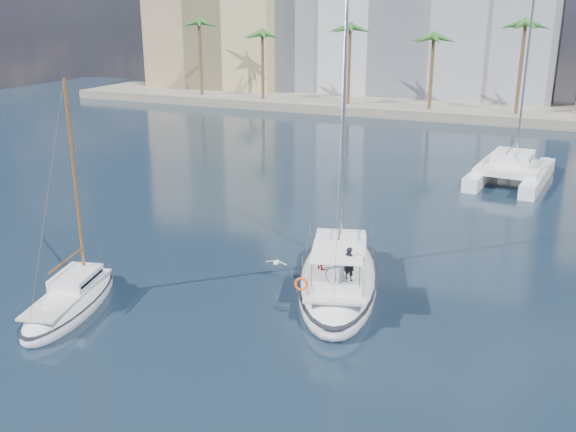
% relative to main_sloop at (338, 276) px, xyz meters
% --- Properties ---
extents(ground, '(160.00, 160.00, 0.00)m').
position_rel_main_sloop_xyz_m(ground, '(-1.26, -2.39, -0.55)').
color(ground, black).
rests_on(ground, ground).
extents(quay, '(120.00, 14.00, 1.20)m').
position_rel_main_sloop_xyz_m(quay, '(-1.26, 58.61, 0.05)').
color(quay, gray).
rests_on(quay, ground).
extents(building_modern, '(42.00, 16.00, 28.00)m').
position_rel_main_sloop_xyz_m(building_modern, '(-13.26, 70.61, 13.45)').
color(building_modern, silver).
rests_on(building_modern, ground).
extents(building_tan_left, '(22.00, 14.00, 22.00)m').
position_rel_main_sloop_xyz_m(building_tan_left, '(-43.26, 66.61, 10.45)').
color(building_tan_left, tan).
rests_on(building_tan_left, ground).
extents(palm_left, '(3.60, 3.60, 12.30)m').
position_rel_main_sloop_xyz_m(palm_left, '(-35.26, 54.61, 9.73)').
color(palm_left, brown).
rests_on(palm_left, ground).
extents(palm_centre, '(3.60, 3.60, 12.30)m').
position_rel_main_sloop_xyz_m(palm_centre, '(-1.26, 54.61, 9.73)').
color(palm_centre, brown).
rests_on(palm_centre, ground).
extents(main_sloop, '(7.50, 13.21, 18.69)m').
position_rel_main_sloop_xyz_m(main_sloop, '(0.00, 0.00, 0.00)').
color(main_sloop, white).
rests_on(main_sloop, ground).
extents(small_sloop, '(4.35, 8.32, 11.43)m').
position_rel_main_sloop_xyz_m(small_sloop, '(-10.83, -7.64, -0.14)').
color(small_sloop, white).
rests_on(small_sloop, ground).
extents(catamaran, '(6.43, 11.35, 16.01)m').
position_rel_main_sloop_xyz_m(catamaran, '(6.17, 25.52, 0.56)').
color(catamaran, white).
rests_on(catamaran, ground).
extents(seagull, '(1.22, 0.52, 0.22)m').
position_rel_main_sloop_xyz_m(seagull, '(-3.32, -0.41, 0.40)').
color(seagull, silver).
rests_on(seagull, ground).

